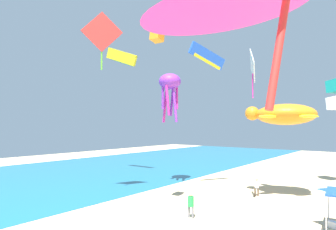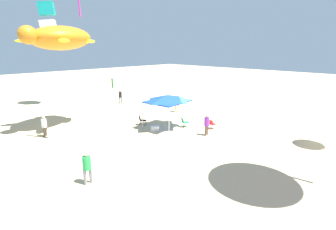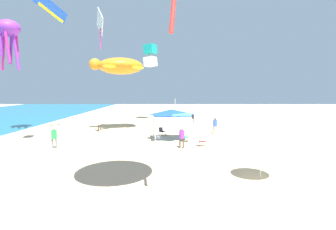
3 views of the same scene
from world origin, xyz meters
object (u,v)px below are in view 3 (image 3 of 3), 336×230
at_px(person_by_tent, 182,136).
at_px(person_kite_handler, 193,117).
at_px(person_beachcomber, 99,122).
at_px(canopy_tent, 171,113).
at_px(folding_chair_facing_ocean, 162,131).
at_px(kite_parafoil_blue, 51,8).
at_px(person_near_umbrella, 215,124).
at_px(kite_box_teal, 150,56).
at_px(folding_chair_near_cooler, 185,136).
at_px(banner_flag, 175,110).
at_px(kite_turtle_orange, 119,66).
at_px(folding_chair_right_of_tent, 201,141).
at_px(kite_diamond_white, 100,23).
at_px(kite_octopus_purple, 8,31).
at_px(beach_umbrella, 261,142).
at_px(cooler_box, 158,137).

height_order(person_by_tent, person_kite_handler, person_by_tent).
bearing_deg(person_beachcomber, canopy_tent, 101.68).
xyz_separation_m(folding_chair_facing_ocean, kite_parafoil_blue, (2.25, 11.76, 12.75)).
distance_m(person_near_umbrella, kite_box_teal, 16.61).
bearing_deg(person_by_tent, folding_chair_near_cooler, -113.15).
bearing_deg(folding_chair_near_cooler, folding_chair_facing_ocean, 63.42).
distance_m(banner_flag, kite_turtle_orange, 8.67).
distance_m(folding_chair_right_of_tent, person_kite_handler, 13.84).
xyz_separation_m(kite_box_teal, kite_diamond_white, (-14.24, 3.65, 1.07)).
distance_m(banner_flag, person_near_umbrella, 6.95).
xyz_separation_m(folding_chair_near_cooler, person_kite_handler, (11.85, -1.78, 0.47)).
relative_size(folding_chair_right_of_tent, person_near_umbrella, 0.46).
bearing_deg(banner_flag, folding_chair_facing_ocean, 166.91).
bearing_deg(kite_octopus_purple, person_beachcomber, 136.44).
distance_m(beach_umbrella, folding_chair_facing_ocean, 14.00).
xyz_separation_m(canopy_tent, person_beachcomber, (5.21, 8.10, -1.59)).
relative_size(person_kite_handler, kite_diamond_white, 0.42).
distance_m(kite_box_teal, kite_octopus_purple, 17.99).
bearing_deg(kite_diamond_white, kite_parafoil_blue, -153.87).
xyz_separation_m(person_beachcomber, kite_parafoil_blue, (-0.72, 4.62, 12.28)).
bearing_deg(folding_chair_facing_ocean, canopy_tent, -108.36).
distance_m(folding_chair_near_cooler, kite_octopus_purple, 21.67).
bearing_deg(person_near_umbrella, beach_umbrella, 127.94).
bearing_deg(folding_chair_right_of_tent, beach_umbrella, -161.71).
distance_m(person_kite_handler, kite_box_teal, 11.38).
bearing_deg(person_beachcomber, kite_turtle_orange, 155.55).
bearing_deg(beach_umbrella, canopy_tent, 23.33).
relative_size(kite_octopus_purple, kite_parafoil_blue, 1.35).
relative_size(kite_octopus_purple, kite_turtle_orange, 0.83).
height_order(folding_chair_facing_ocean, kite_octopus_purple, kite_octopus_purple).
height_order(person_beachcomber, kite_diamond_white, kite_diamond_white).
distance_m(person_kite_handler, person_beachcomber, 12.50).
height_order(kite_box_teal, kite_octopus_purple, kite_octopus_purple).
xyz_separation_m(folding_chair_right_of_tent, banner_flag, (11.56, 1.84, 1.66)).
xyz_separation_m(canopy_tent, cooler_box, (0.21, 1.29, -2.34)).
xyz_separation_m(folding_chair_facing_ocean, person_beachcomber, (2.97, 7.14, 0.47)).
bearing_deg(person_kite_handler, banner_flag, -139.92).
distance_m(canopy_tent, folding_chair_facing_ocean, 3.20).
distance_m(beach_umbrella, kite_box_teal, 27.90).
height_order(beach_umbrella, kite_diamond_white, kite_diamond_white).
xyz_separation_m(folding_chair_near_cooler, kite_box_teal, (16.02, 4.19, 9.22)).
xyz_separation_m(cooler_box, kite_turtle_orange, (5.87, 4.59, 7.11)).
height_order(kite_box_teal, kite_turtle_orange, kite_box_teal).
xyz_separation_m(beach_umbrella, person_near_umbrella, (13.76, -0.08, -0.91)).
xyz_separation_m(folding_chair_right_of_tent, kite_turtle_orange, (8.89, 8.26, 6.83)).
distance_m(folding_chair_right_of_tent, banner_flag, 11.82).
bearing_deg(kite_turtle_orange, person_by_tent, 105.87).
relative_size(banner_flag, kite_turtle_orange, 0.55).
bearing_deg(folding_chair_right_of_tent, kite_diamond_white, 70.14).
distance_m(beach_umbrella, person_near_umbrella, 13.79).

